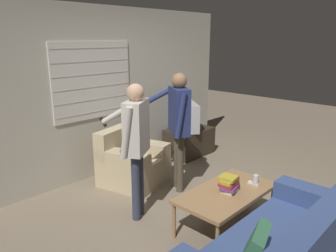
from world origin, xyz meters
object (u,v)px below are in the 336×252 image
object	(u,v)px
armchair_beige	(131,162)
floor_fan	(166,153)
person_left_standing	(136,136)
spare_remote	(253,183)
coffee_table	(227,194)
soda_can	(256,180)
person_right_standing	(178,118)
tv	(189,116)
book_stack	(229,184)

from	to	relation	value
armchair_beige	floor_fan	distance (m)	0.88
person_left_standing	spare_remote	bearing A→B (deg)	-79.67
armchair_beige	coffee_table	xyz separation A→B (m)	(-0.05, -1.70, 0.09)
soda_can	floor_fan	size ratio (longest dim) A/B	0.31
soda_can	person_right_standing	bearing A→B (deg)	90.48
armchair_beige	person_right_standing	bearing A→B (deg)	99.91
coffee_table	soda_can	world-z (taller)	soda_can
tv	book_stack	xyz separation A→B (m)	(-1.57, -1.90, -0.19)
floor_fan	book_stack	bearing A→B (deg)	-116.03
tv	floor_fan	bearing A→B (deg)	-48.40
coffee_table	spare_remote	size ratio (longest dim) A/B	9.14
spare_remote	floor_fan	xyz separation A→B (m)	(0.54, 1.95, -0.26)
spare_remote	person_right_standing	bearing A→B (deg)	92.52
person_left_standing	spare_remote	distance (m)	1.47
person_right_standing	floor_fan	xyz separation A→B (m)	(0.56, 0.78, -0.85)
person_left_standing	spare_remote	xyz separation A→B (m)	(0.90, -1.02, -0.55)
person_left_standing	book_stack	size ratio (longest dim) A/B	6.73
coffee_table	tv	world-z (taller)	tv
person_left_standing	book_stack	world-z (taller)	person_left_standing
soda_can	spare_remote	size ratio (longest dim) A/B	0.96
tv	person_left_standing	distance (m)	2.34
book_stack	spare_remote	xyz separation A→B (m)	(0.36, -0.10, -0.08)
person_left_standing	coffee_table	bearing A→B (deg)	-90.24
spare_remote	coffee_table	bearing A→B (deg)	163.23
floor_fan	spare_remote	bearing A→B (deg)	-105.57
coffee_table	floor_fan	world-z (taller)	coffee_table
tv	spare_remote	distance (m)	2.35
book_stack	floor_fan	distance (m)	2.09
person_left_standing	floor_fan	xyz separation A→B (m)	(1.44, 0.92, -0.82)
armchair_beige	floor_fan	size ratio (longest dim) A/B	2.47
soda_can	coffee_table	bearing A→B (deg)	157.47
book_stack	floor_fan	size ratio (longest dim) A/B	0.59
armchair_beige	tv	size ratio (longest dim) A/B	1.37
book_stack	floor_fan	world-z (taller)	book_stack
book_stack	soda_can	distance (m)	0.38
book_stack	spare_remote	bearing A→B (deg)	-15.23
tv	soda_can	xyz separation A→B (m)	(-1.21, -2.03, -0.22)
book_stack	spare_remote	distance (m)	0.38
armchair_beige	coffee_table	distance (m)	1.71
person_right_standing	spare_remote	bearing A→B (deg)	-145.93
person_right_standing	floor_fan	distance (m)	1.28
person_right_standing	floor_fan	bearing A→B (deg)	-2.17
person_left_standing	spare_remote	world-z (taller)	person_left_standing
armchair_beige	person_left_standing	xyz separation A→B (m)	(-0.58, -0.80, 0.70)
tv	spare_remote	world-z (taller)	tv
armchair_beige	person_right_standing	distance (m)	1.03
soda_can	spare_remote	bearing A→B (deg)	81.48
person_left_standing	floor_fan	world-z (taller)	person_left_standing
coffee_table	person_left_standing	bearing A→B (deg)	120.67
armchair_beige	spare_remote	world-z (taller)	armchair_beige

